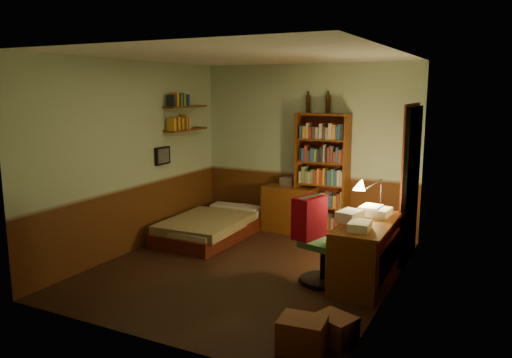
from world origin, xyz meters
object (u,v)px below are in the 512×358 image
at_px(bed, 212,219).
at_px(cardboard_box_b, 335,329).
at_px(desk_lamp, 381,188).
at_px(desk, 366,252).
at_px(mini_stereo, 288,181).
at_px(cardboard_box_a, 302,335).
at_px(bookshelf, 322,175).
at_px(dresser, 289,209).
at_px(office_chair, 323,238).

xyz_separation_m(bed, cardboard_box_b, (2.68, -2.24, -0.15)).
bearing_deg(desk_lamp, desk, -73.05).
height_order(mini_stereo, cardboard_box_b, mini_stereo).
bearing_deg(desk_lamp, cardboard_box_a, -73.66).
bearing_deg(bookshelf, cardboard_box_a, -66.85).
distance_m(dresser, cardboard_box_b, 3.51).
distance_m(desk, cardboard_box_b, 1.53).
relative_size(cardboard_box_a, cardboard_box_b, 1.15).
bearing_deg(mini_stereo, cardboard_box_b, -55.65).
bearing_deg(dresser, mini_stereo, 121.31).
bearing_deg(office_chair, bed, 170.05).
bearing_deg(office_chair, dresser, 138.76).
xyz_separation_m(desk_lamp, office_chair, (-0.45, -0.80, -0.49)).
distance_m(mini_stereo, cardboard_box_b, 3.70).
xyz_separation_m(desk_lamp, cardboard_box_a, (-0.10, -2.33, -0.88)).
distance_m(desk, office_chair, 0.54).
distance_m(desk, cardboard_box_a, 1.81).
relative_size(desk, desk_lamp, 2.21).
bearing_deg(bookshelf, dresser, -164.23).
xyz_separation_m(dresser, desk, (1.62, -1.52, 0.00)).
xyz_separation_m(dresser, cardboard_box_a, (1.54, -3.32, -0.21)).
relative_size(mini_stereo, bookshelf, 0.12).
bearing_deg(dresser, desk, -42.27).
bearing_deg(bed, mini_stereo, 48.02).
height_order(office_chair, cardboard_box_a, office_chair).
height_order(mini_stereo, desk, mini_stereo).
distance_m(dresser, cardboard_box_a, 3.67).
height_order(desk, office_chair, office_chair).
bearing_deg(bookshelf, bed, -142.29).
xyz_separation_m(mini_stereo, cardboard_box_b, (1.82, -3.16, -0.66)).
bearing_deg(cardboard_box_a, bookshelf, 107.12).
xyz_separation_m(bed, desk, (2.56, -0.73, 0.09)).
height_order(bookshelf, office_chair, bookshelf).
relative_size(dresser, desk_lamp, 1.33).
bearing_deg(cardboard_box_b, dresser, 119.90).
relative_size(bookshelf, cardboard_box_a, 4.75).
xyz_separation_m(bookshelf, office_chair, (0.69, -1.87, -0.39)).
relative_size(mini_stereo, desk_lamp, 0.37).
height_order(bed, dresser, dresser).
bearing_deg(desk, cardboard_box_b, -86.57).
distance_m(mini_stereo, bookshelf, 0.59).
height_order(cardboard_box_a, cardboard_box_b, cardboard_box_a).
distance_m(bookshelf, desk_lamp, 1.57).
distance_m(bookshelf, desk, 2.05).
bearing_deg(bookshelf, office_chair, -63.70).
bearing_deg(desk, mini_stereo, 134.71).
bearing_deg(bed, dresser, 41.50).
relative_size(mini_stereo, office_chair, 0.21).
bearing_deg(desk_lamp, mini_stereo, 165.73).
bearing_deg(office_chair, bookshelf, 125.43).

